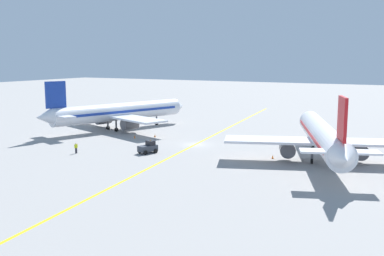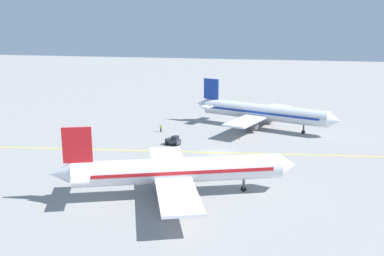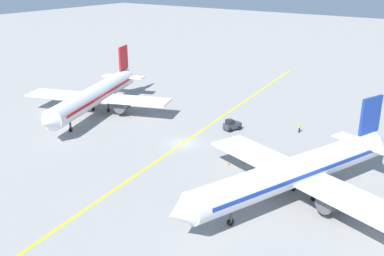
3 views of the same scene
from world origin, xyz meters
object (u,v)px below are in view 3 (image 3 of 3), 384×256
(airplane_at_gate, at_px, (297,171))
(traffic_cone_mid_apron, at_px, (129,117))
(airplane_adjacent_stand, at_px, (96,95))
(ground_crew_worker, at_px, (299,128))
(traffic_cone_by_wingtip, at_px, (255,161))
(traffic_cone_near_nose, at_px, (229,163))
(baggage_tug_dark, at_px, (232,125))

(airplane_at_gate, relative_size, traffic_cone_mid_apron, 62.50)
(airplane_adjacent_stand, height_order, ground_crew_worker, airplane_adjacent_stand)
(traffic_cone_by_wingtip, bearing_deg, traffic_cone_near_nose, 46.42)
(airplane_adjacent_stand, xyz_separation_m, traffic_cone_by_wingtip, (-35.05, 3.00, -3.43))
(traffic_cone_near_nose, bearing_deg, ground_crew_worker, -99.75)
(traffic_cone_near_nose, bearing_deg, traffic_cone_by_wingtip, -133.58)
(airplane_adjacent_stand, relative_size, traffic_cone_near_nose, 62.49)
(airplane_adjacent_stand, distance_m, traffic_cone_mid_apron, 7.83)
(baggage_tug_dark, xyz_separation_m, traffic_cone_by_wingtip, (-9.54, 9.88, -0.63))
(traffic_cone_mid_apron, bearing_deg, airplane_at_gate, 163.27)
(baggage_tug_dark, distance_m, ground_crew_worker, 11.36)
(traffic_cone_near_nose, height_order, traffic_cone_by_wingtip, same)
(baggage_tug_dark, distance_m, traffic_cone_mid_apron, 19.41)
(airplane_adjacent_stand, bearing_deg, ground_crew_worker, -160.86)
(ground_crew_worker, height_order, traffic_cone_by_wingtip, ground_crew_worker)
(airplane_at_gate, distance_m, traffic_cone_near_nose, 12.61)
(airplane_adjacent_stand, height_order, traffic_cone_mid_apron, airplane_adjacent_stand)
(traffic_cone_near_nose, distance_m, traffic_cone_by_wingtip, 3.88)
(airplane_at_gate, bearing_deg, baggage_tug_dark, -42.06)
(traffic_cone_near_nose, relative_size, traffic_cone_mid_apron, 1.00)
(airplane_at_gate, height_order, traffic_cone_by_wingtip, airplane_at_gate)
(ground_crew_worker, relative_size, traffic_cone_near_nose, 3.05)
(ground_crew_worker, xyz_separation_m, traffic_cone_mid_apron, (28.59, 10.89, -0.63))
(ground_crew_worker, bearing_deg, baggage_tug_dark, 28.61)
(traffic_cone_mid_apron, bearing_deg, baggage_tug_dark, -163.68)
(traffic_cone_by_wingtip, bearing_deg, baggage_tug_dark, -46.00)
(airplane_at_gate, height_order, traffic_cone_mid_apron, airplane_at_gate)
(baggage_tug_dark, height_order, ground_crew_worker, baggage_tug_dark)
(traffic_cone_mid_apron, bearing_deg, traffic_cone_by_wingtip, 171.07)
(airplane_adjacent_stand, bearing_deg, traffic_cone_by_wingtip, 175.11)
(ground_crew_worker, xyz_separation_m, traffic_cone_near_nose, (3.11, 18.13, -0.63))
(airplane_at_gate, bearing_deg, ground_crew_worker, -69.14)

